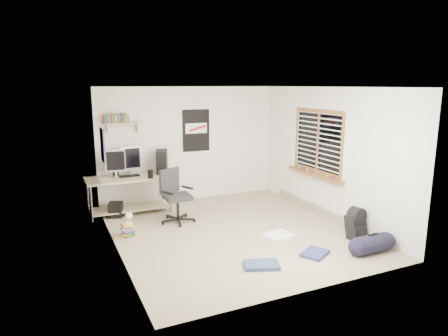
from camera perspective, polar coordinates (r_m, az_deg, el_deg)
name	(u,v)px	position (r m, az deg, el deg)	size (l,w,h in m)	color
floor	(234,232)	(7.12, 1.37, -9.11)	(4.00, 4.50, 0.01)	gray
ceiling	(234,87)	(6.65, 1.48, 11.53)	(4.00, 4.50, 0.01)	white
back_wall	(190,144)	(8.83, -4.94, 3.40)	(4.00, 0.01, 2.50)	silver
left_wall	(113,173)	(6.19, -15.54, -0.64)	(0.01, 4.50, 2.50)	silver
right_wall	(329,154)	(7.84, 14.75, 1.98)	(0.01, 4.50, 2.50)	silver
desk	(129,195)	(8.24, -13.38, -3.80)	(1.64, 0.72, 0.75)	tan
monitor_left	(115,166)	(8.15, -15.24, 0.26)	(0.39, 0.10, 0.43)	#B4B3B8
monitor_right	(131,163)	(8.29, -13.15, 0.65)	(0.41, 0.10, 0.46)	#A4A3A8
pc_tower	(162,161)	(8.36, -8.87, 0.95)	(0.21, 0.45, 0.47)	black
keyboard	(129,176)	(8.17, -13.35, -1.08)	(0.40, 0.14, 0.02)	black
speaker_left	(116,172)	(8.23, -15.22, -0.54)	(0.08, 0.08, 0.17)	black
speaker_right	(150,174)	(7.92, -10.48, -0.83)	(0.08, 0.08, 0.16)	black
office_chair	(178,197)	(7.51, -6.65, -4.09)	(0.66, 0.66, 1.01)	#232426
wall_shelf	(123,123)	(8.29, -14.28, 6.22)	(0.80, 0.22, 0.24)	tan
poster_back_wall	(196,131)	(8.82, -4.00, 5.37)	(0.62, 0.03, 0.92)	black
poster_left_wall	(102,145)	(7.32, -16.98, 3.15)	(0.02, 0.42, 0.60)	navy
window	(317,142)	(8.01, 13.18, 3.70)	(0.10, 1.50, 1.26)	brown
baseboard_heater	(314,208)	(8.31, 12.76, -5.61)	(0.08, 2.50, 0.18)	#B7B2A8
backpack	(356,227)	(7.13, 18.30, -7.94)	(0.32, 0.26, 0.43)	black
duffel_bag	(372,244)	(6.62, 20.40, -10.19)	(0.29, 0.29, 0.57)	black
tshirt	(279,235)	(6.97, 7.82, -9.48)	(0.47, 0.40, 0.04)	white
jeans_a	(261,265)	(5.86, 5.38, -13.60)	(0.49, 0.31, 0.05)	navy
jeans_b	(315,253)	(6.35, 12.86, -11.81)	(0.43, 0.32, 0.05)	navy
book_stack	(127,228)	(7.03, -13.66, -8.38)	(0.44, 0.36, 0.30)	brown
desk_lamp	(128,216)	(6.94, -13.55, -6.63)	(0.13, 0.21, 0.21)	white
subwoofer	(116,210)	(8.13, -15.21, -5.77)	(0.26, 0.26, 0.29)	black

